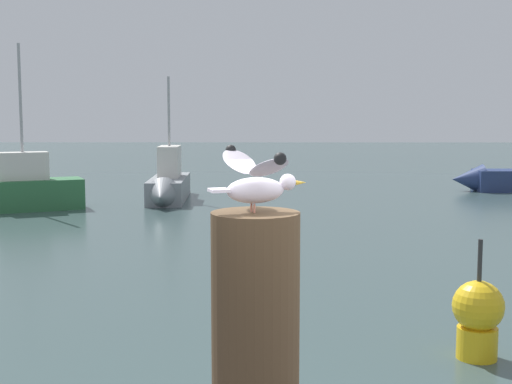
{
  "coord_description": "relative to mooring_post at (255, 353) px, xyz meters",
  "views": [
    {
      "loc": [
        -0.91,
        -3.19,
        2.69
      ],
      "look_at": [
        -0.94,
        -0.26,
        2.36
      ],
      "focal_mm": 49.57,
      "sensor_mm": 36.0,
      "label": 1
    }
  ],
  "objects": [
    {
      "name": "mooring_post",
      "position": [
        0.0,
        0.0,
        0.0
      ],
      "size": [
        0.35,
        0.35,
        1.12
      ],
      "primitive_type": "cylinder",
      "color": "#4C3823",
      "rests_on": "harbor_quay"
    },
    {
      "name": "seagull",
      "position": [
        0.0,
        0.0,
        0.68
      ],
      "size": [
        0.38,
        0.62,
        0.25
      ],
      "color": "#C67460",
      "rests_on": "mooring_post"
    },
    {
      "name": "boat_green",
      "position": [
        -7.06,
        16.28,
        -1.21
      ],
      "size": [
        4.36,
        2.71,
        4.55
      ],
      "color": "#2D6B3D",
      "rests_on": "ground_plane"
    },
    {
      "name": "boat_grey",
      "position": [
        -2.84,
        18.54,
        -1.23
      ],
      "size": [
        1.17,
        4.47,
        3.86
      ],
      "color": "gray",
      "rests_on": "ground_plane"
    },
    {
      "name": "channel_buoy",
      "position": [
        2.38,
        4.83,
        -1.27
      ],
      "size": [
        0.56,
        0.56,
        1.33
      ],
      "color": "yellow",
      "rests_on": "ground_plane"
    }
  ]
}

